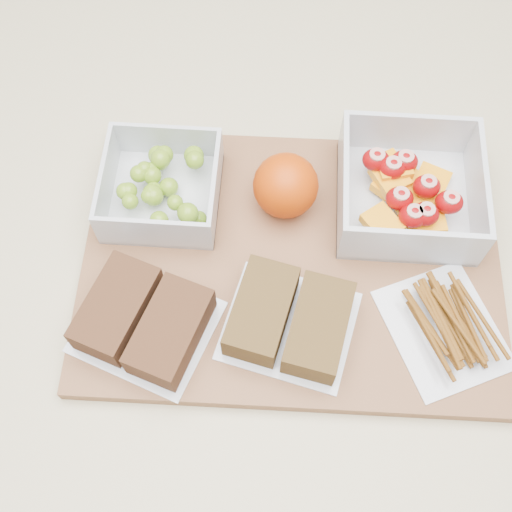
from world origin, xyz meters
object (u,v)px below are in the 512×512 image
(sandwich_bag_left, at_px, (144,320))
(grape_container, at_px, (162,186))
(fruit_container, at_px, (408,192))
(orange, at_px, (286,186))
(sandwich_bag_center, at_px, (290,320))
(cutting_board, at_px, (291,262))
(pretzel_bag, at_px, (446,325))

(sandwich_bag_left, bearing_deg, grape_container, 90.70)
(grape_container, height_order, fruit_container, fruit_container)
(orange, height_order, sandwich_bag_left, orange)
(sandwich_bag_center, bearing_deg, orange, 94.60)
(grape_container, relative_size, orange, 1.75)
(cutting_board, relative_size, orange, 6.29)
(fruit_container, relative_size, pretzel_bag, 0.95)
(grape_container, distance_m, pretzel_bag, 0.31)
(cutting_board, bearing_deg, pretzel_bag, -24.91)
(orange, bearing_deg, pretzel_bag, -39.69)
(fruit_container, height_order, pretzel_bag, fruit_container)
(grape_container, bearing_deg, fruit_container, 2.08)
(sandwich_bag_center, xyz_separation_m, pretzel_bag, (0.15, 0.01, -0.01))
(grape_container, distance_m, sandwich_bag_left, 0.15)
(orange, bearing_deg, fruit_container, 3.52)
(cutting_board, bearing_deg, fruit_container, 31.50)
(grape_container, height_order, sandwich_bag_left, grape_container)
(sandwich_bag_center, bearing_deg, fruit_container, 51.87)
(fruit_container, distance_m, orange, 0.13)
(cutting_board, height_order, sandwich_bag_left, sandwich_bag_left)
(fruit_container, bearing_deg, grape_container, -177.92)
(cutting_board, distance_m, sandwich_bag_left, 0.16)
(cutting_board, distance_m, grape_container, 0.15)
(cutting_board, distance_m, sandwich_bag_center, 0.08)
(sandwich_bag_left, bearing_deg, sandwich_bag_center, 4.18)
(fruit_container, bearing_deg, pretzel_bag, -76.70)
(grape_container, height_order, orange, orange)
(orange, xyz_separation_m, pretzel_bag, (0.16, -0.13, -0.02))
(orange, xyz_separation_m, sandwich_bag_left, (-0.12, -0.15, -0.01))
(pretzel_bag, bearing_deg, sandwich_bag_left, -176.67)
(grape_container, relative_size, sandwich_bag_left, 0.77)
(sandwich_bag_left, bearing_deg, orange, 49.75)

